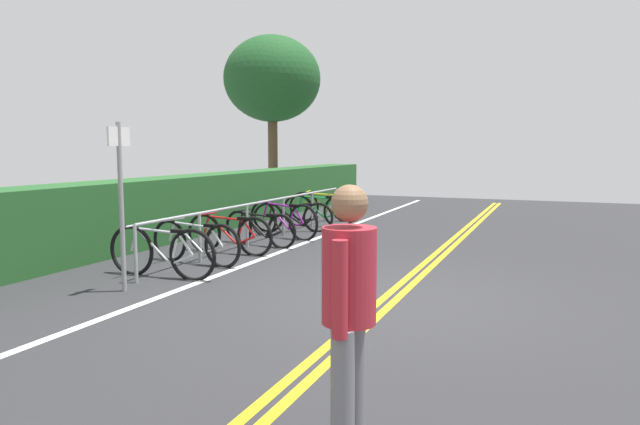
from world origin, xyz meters
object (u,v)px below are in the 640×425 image
object	(u,v)px
bike_rack	(266,210)
bicycle_2	(229,234)
pedestrian	(349,303)
bicycle_1	(195,242)
sign_post_near	(121,190)
tree_mid	(272,80)
bicycle_0	(161,252)
bicycle_3	(260,229)
bicycle_6	(319,211)
bicycle_5	(293,217)
bicycle_7	(325,206)
bicycle_4	(283,220)

from	to	relation	value
bike_rack	bicycle_2	distance (m)	1.42
pedestrian	bicycle_1	bearing A→B (deg)	43.29
sign_post_near	tree_mid	bearing A→B (deg)	18.59
bike_rack	bicycle_0	xyz separation A→B (m)	(-3.34, -0.10, -0.25)
bicycle_1	bicycle_3	bearing A→B (deg)	-3.59
bicycle_6	sign_post_near	bearing A→B (deg)	-179.58
bike_rack	bicycle_1	size ratio (longest dim) A/B	4.25
bike_rack	bicycle_6	distance (m)	2.38
bicycle_0	bicycle_5	bearing A→B (deg)	2.06
bicycle_7	sign_post_near	world-z (taller)	sign_post_near
sign_post_near	bicycle_1	bearing A→B (deg)	5.67
bicycle_0	bicycle_1	world-z (taller)	bicycle_0
bicycle_4	sign_post_near	distance (m)	4.82
bicycle_0	bicycle_6	bearing A→B (deg)	-0.21
tree_mid	bicycle_0	bearing A→B (deg)	-160.42
bicycle_0	bicycle_3	bearing A→B (deg)	-0.14
bicycle_2	bicycle_4	distance (m)	1.93
bicycle_6	bicycle_1	bearing A→B (deg)	178.39
bicycle_6	sign_post_near	xyz separation A→B (m)	(-6.55, -0.05, 0.93)
bicycle_2	bicycle_3	distance (m)	0.92
pedestrian	bike_rack	bearing A→B (deg)	31.42
bicycle_0	bicycle_6	world-z (taller)	bicycle_6
bike_rack	tree_mid	size ratio (longest dim) A/B	1.35
bike_rack	bicycle_2	xyz separation A→B (m)	(-1.39, -0.01, -0.28)
bike_rack	bicycle_7	bearing A→B (deg)	1.93
bicycle_1	bicycle_6	bearing A→B (deg)	-1.61
bicycle_1	bicycle_2	bearing A→B (deg)	-1.16
bicycle_0	bicycle_6	size ratio (longest dim) A/B	1.01
bicycle_3	bicycle_7	distance (m)	3.82
bike_rack	bicycle_1	world-z (taller)	bike_rack
bike_rack	sign_post_near	world-z (taller)	sign_post_near
bicycle_3	pedestrian	bearing A→B (deg)	-147.39
bike_rack	bicycle_0	bearing A→B (deg)	-178.31
bicycle_1	bicycle_3	xyz separation A→B (m)	(1.89, -0.12, -0.02)
bicycle_0	bicycle_3	xyz separation A→B (m)	(2.87, -0.01, -0.04)
bicycle_5	bike_rack	bearing A→B (deg)	-177.03
bicycle_2	bicycle_7	world-z (taller)	bicycle_7
bicycle_0	pedestrian	world-z (taller)	pedestrian
bicycle_2	tree_mid	distance (m)	10.66
bike_rack	bicycle_1	bearing A→B (deg)	179.68
bike_rack	bicycle_2	world-z (taller)	bike_rack
bike_rack	tree_mid	bearing A→B (deg)	26.36
bicycle_1	bicycle_4	world-z (taller)	bicycle_4
bicycle_4	bicycle_5	bearing A→B (deg)	10.85
bicycle_6	sign_post_near	size ratio (longest dim) A/B	0.82
bicycle_2	tree_mid	world-z (taller)	tree_mid
bicycle_4	tree_mid	bearing A→B (deg)	28.58
bicycle_2	tree_mid	xyz separation A→B (m)	(9.18, 3.87, 3.78)
bicycle_7	bicycle_3	bearing A→B (deg)	-176.73
bicycle_6	bicycle_0	bearing A→B (deg)	179.79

